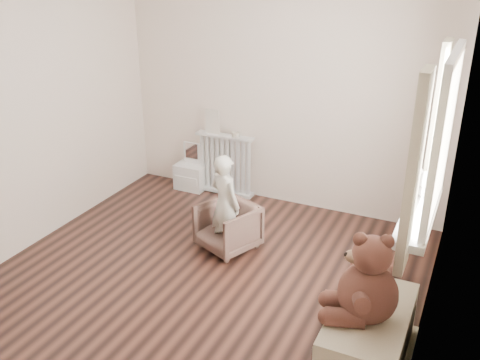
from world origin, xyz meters
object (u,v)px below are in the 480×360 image
at_px(radiator, 225,163).
at_px(plush_cat, 425,184).
at_px(toy_bench, 367,341).
at_px(armchair, 228,227).
at_px(teddy_bear, 368,289).
at_px(toy_vanity, 191,167).
at_px(child, 225,204).

bearing_deg(radiator, plush_cat, -25.97).
bearing_deg(toy_bench, armchair, 147.34).
xyz_separation_m(armchair, toy_bench, (1.56, -1.00, -0.03)).
distance_m(radiator, toy_bench, 3.00).
xyz_separation_m(radiator, teddy_bear, (2.12, -2.18, 0.28)).
relative_size(toy_bench, teddy_bear, 1.52).
xyz_separation_m(armchair, plush_cat, (1.70, -0.01, 0.77)).
bearing_deg(radiator, toy_vanity, -176.10).
xyz_separation_m(toy_vanity, teddy_bear, (2.56, -2.15, 0.40)).
bearing_deg(toy_vanity, child, -47.74).
distance_m(child, plush_cat, 1.77).
bearing_deg(radiator, armchair, -62.27).
height_order(child, plush_cat, plush_cat).
distance_m(armchair, teddy_bear, 1.93).
distance_m(toy_vanity, plush_cat, 3.01).
bearing_deg(toy_vanity, radiator, 3.90).
relative_size(radiator, toy_vanity, 1.30).
height_order(radiator, child, child).
relative_size(child, teddy_bear, 1.55).
distance_m(child, toy_bench, 1.85).
distance_m(radiator, armchair, 1.25).
bearing_deg(child, teddy_bear, 168.92).
height_order(child, teddy_bear, teddy_bear).
bearing_deg(child, toy_bench, 171.43).
bearing_deg(armchair, child, -67.23).
bearing_deg(radiator, teddy_bear, -45.87).
xyz_separation_m(child, toy_bench, (1.56, -0.95, -0.30)).
bearing_deg(child, plush_cat, -155.87).
bearing_deg(teddy_bear, toy_vanity, 123.24).
distance_m(armchair, plush_cat, 1.87).
relative_size(armchair, toy_bench, 0.53).
height_order(armchair, teddy_bear, teddy_bear).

